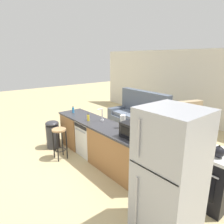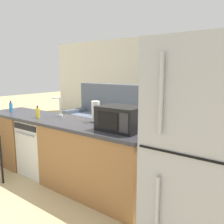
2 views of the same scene
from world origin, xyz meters
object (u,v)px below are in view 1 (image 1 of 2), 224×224
Objects in this scene: stove_range at (207,176)px; couch at (139,118)px; refrigerator at (169,177)px; dish_soap_bottle at (73,110)px; soap_bottle at (88,118)px; microwave at (135,131)px; dishwasher at (91,138)px; paper_towel_roll at (123,122)px; kettle at (219,152)px; armchair at (190,134)px; trash_bin at (53,134)px; bar_stool at (59,137)px.

couch is at bearing 152.04° from stove_range.
refrigerator is 10.08× the size of dish_soap_bottle.
couch is (-3.04, 1.61, -0.06)m from stove_range.
dish_soap_bottle is at bearing 174.99° from soap_bottle.
microwave is at bearing 0.98° from dish_soap_bottle.
soap_bottle is 0.86m from dish_soap_bottle.
dishwasher is 0.93× the size of stove_range.
paper_towel_roll is (0.94, 0.17, 0.62)m from dishwasher.
microwave is at bearing -48.53° from couch.
kettle is (2.77, 0.42, 0.56)m from dishwasher.
dishwasher is at bearing -169.54° from paper_towel_roll.
dishwasher is 1.14m from paper_towel_roll.
armchair is (-1.30, 2.83, -0.54)m from refrigerator.
refrigerator is at bearing -8.57° from dish_soap_bottle.
armchair is at bearing 94.37° from microwave.
stove_range is at bearing 17.82° from trash_bin.
stove_range is 3.72m from trash_bin.
refrigerator is at bearing -23.58° from paper_towel_roll.
refrigerator reaches higher than armchair.
kettle is 3.89m from trash_bin.
refrigerator is at bearing -11.93° from dishwasher.
microwave is at bearing -85.63° from armchair.
kettle is at bearing -36.68° from stove_range.
stove_range is at bearing 89.99° from refrigerator.
stove_range is 1.22× the size of trash_bin.
refrigerator is 4.10m from couch.
dishwasher is at bearing 168.07° from refrigerator.
stove_range is 1.80× the size of microwave.
soap_bottle is 2.77m from armchair.
refrigerator is (2.60, -0.55, 0.47)m from dishwasher.
couch is (0.50, 2.75, 0.02)m from trash_bin.
microwave is at bearing -154.01° from stove_range.
kettle is (0.17, -0.13, 0.53)m from stove_range.
stove_range is 1.18m from refrigerator.
bar_stool is at bearing -176.86° from refrigerator.
trash_bin is at bearing -127.91° from armchair.
stove_range is 3.44m from couch.
dishwasher is 1.11m from trash_bin.
microwave is at bearing -18.29° from paper_towel_roll.
soap_bottle is at bearing 25.21° from trash_bin.
armchair is (1.23, 2.40, -0.62)m from soap_bottle.
soap_bottle is 0.81m from bar_stool.
dishwasher is 2.21m from couch.
stove_range is 0.51× the size of refrigerator.
kettle is 0.10× the size of couch.
couch is at bearing 81.10° from dish_soap_bottle.
refrigerator is at bearing -25.93° from microwave.
paper_towel_roll is at bearing 10.46° from dishwasher.
trash_bin is at bearing -154.79° from soap_bottle.
bar_stool is at bearing -157.87° from microwave.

